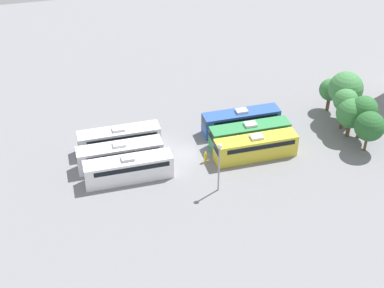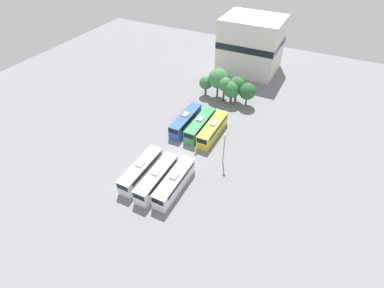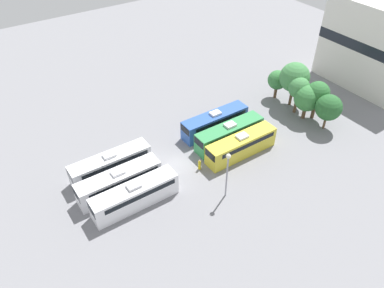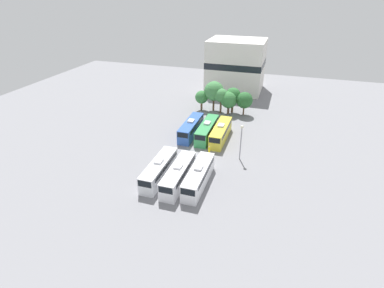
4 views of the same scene
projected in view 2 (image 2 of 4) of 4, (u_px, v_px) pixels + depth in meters
ground_plane at (180, 155)px, 59.08m from camera, size 128.05×128.05×0.00m
bus_0 at (141, 170)px, 53.46m from camera, size 2.53×10.91×3.38m
bus_1 at (157, 178)px, 51.93m from camera, size 2.53×10.91×3.38m
bus_2 at (175, 182)px, 51.20m from camera, size 2.53×10.91×3.38m
bus_3 at (186, 120)px, 65.25m from camera, size 2.53×10.91×3.38m
bus_4 at (200, 125)px, 64.00m from camera, size 2.53×10.91×3.38m
bus_5 at (213, 129)px, 62.78m from camera, size 2.53×10.91×3.38m
worker_person at (196, 150)px, 59.02m from camera, size 0.36×0.36×1.64m
light_pole at (224, 143)px, 54.41m from camera, size 0.60×0.60×6.84m
tree_0 at (206, 83)px, 74.64m from camera, size 3.28×3.28×5.10m
tree_1 at (218, 78)px, 72.87m from camera, size 4.87×4.87×7.60m
tree_2 at (224, 84)px, 71.77m from camera, size 3.41×3.41×6.33m
tree_3 at (232, 89)px, 71.63m from camera, size 4.13×4.13×5.78m
tree_4 at (237, 85)px, 71.79m from camera, size 3.74×3.74×6.40m
tree_5 at (247, 91)px, 70.66m from camera, size 3.99×3.99×5.81m
depot_building at (251, 44)px, 83.54m from camera, size 16.02×13.31×14.79m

